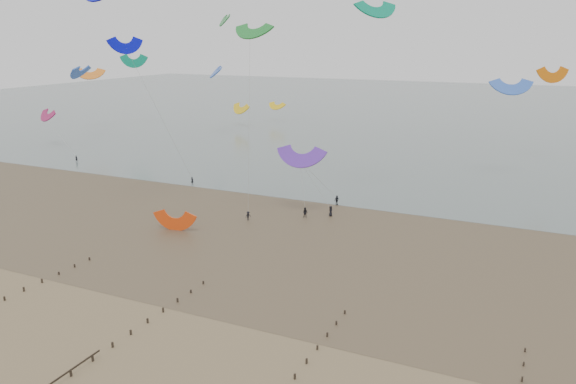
% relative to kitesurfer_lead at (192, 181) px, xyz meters
% --- Properties ---
extents(ground, '(500.00, 500.00, 0.00)m').
position_rel_kitesurfer_lead_xyz_m(ground, '(24.38, -51.46, -0.79)').
color(ground, brown).
rests_on(ground, ground).
extents(sea_and_shore, '(500.00, 665.00, 0.03)m').
position_rel_kitesurfer_lead_xyz_m(sea_and_shore, '(20.30, -17.06, -0.78)').
color(sea_and_shore, '#475654').
rests_on(sea_and_shore, ground).
extents(kitesurfer_lead, '(0.59, 0.40, 1.58)m').
position_rel_kitesurfer_lead_xyz_m(kitesurfer_lead, '(0.00, 0.00, 0.00)').
color(kitesurfer_lead, black).
rests_on(kitesurfer_lead, ground).
extents(kitesurfers, '(129.81, 22.93, 1.81)m').
position_rel_kitesurfer_lead_xyz_m(kitesurfers, '(49.06, -4.37, 0.06)').
color(kitesurfers, black).
rests_on(kitesurfers, ground).
extents(grounded_kite, '(6.63, 5.49, 3.32)m').
position_rel_kitesurfer_lead_xyz_m(grounded_kite, '(13.53, -24.60, -0.79)').
color(grounded_kite, '#E9410E').
rests_on(grounded_kite, ground).
extents(kites_airborne, '(231.29, 116.78, 43.54)m').
position_rel_kitesurfer_lead_xyz_m(kites_airborne, '(2.76, 37.33, 20.10)').
color(kites_airborne, blue).
rests_on(kites_airborne, ground).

